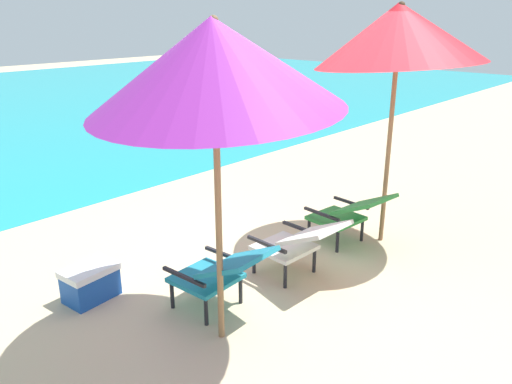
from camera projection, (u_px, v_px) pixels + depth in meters
ground_plane at (86, 187)px, 7.64m from camera, size 40.00×40.00×0.00m
lounge_chair_left at (220, 271)px, 4.30m from camera, size 0.58×0.90×0.68m
lounge_chair_center at (298, 241)px, 4.87m from camera, size 0.57×0.90×0.68m
lounge_chair_right at (349, 212)px, 5.58m from camera, size 0.62×0.92×0.68m
beach_umbrella_left at (214, 65)px, 3.39m from camera, size 1.97×1.94×2.53m
beach_umbrella_right at (399, 34)px, 5.10m from camera, size 2.05×2.08×2.65m
cooler_box at (90, 283)px, 4.60m from camera, size 0.50×0.36×0.32m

